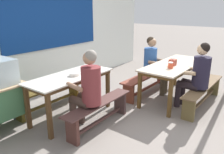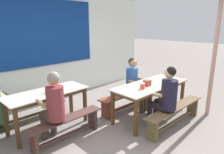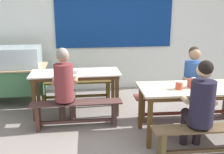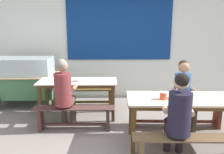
# 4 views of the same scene
# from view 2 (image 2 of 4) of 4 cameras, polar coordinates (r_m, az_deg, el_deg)

# --- Properties ---
(ground_plane) EXTENTS (40.00, 40.00, 0.00)m
(ground_plane) POSITION_cam_2_polar(r_m,az_deg,el_deg) (4.26, 2.99, -13.64)
(ground_plane) COLOR gray
(backdrop_wall) EXTENTS (6.65, 0.23, 3.03)m
(backdrop_wall) POSITION_cam_2_polar(r_m,az_deg,el_deg) (5.68, -15.90, 9.78)
(backdrop_wall) COLOR silver
(backdrop_wall) RESTS_ON ground_plane
(dining_table_far) EXTENTS (1.57, 0.64, 0.76)m
(dining_table_far) POSITION_cam_2_polar(r_m,az_deg,el_deg) (4.11, -17.71, -5.13)
(dining_table_far) COLOR silver
(dining_table_far) RESTS_ON ground_plane
(dining_table_near) EXTENTS (1.88, 0.79, 0.76)m
(dining_table_near) POSITION_cam_2_polar(r_m,az_deg,el_deg) (4.49, 10.81, -2.86)
(dining_table_near) COLOR beige
(dining_table_near) RESTS_ON ground_plane
(bench_far_back) EXTENTS (1.54, 0.29, 0.42)m
(bench_far_back) POSITION_cam_2_polar(r_m,az_deg,el_deg) (4.76, -20.90, -7.61)
(bench_far_back) COLOR brown
(bench_far_back) RESTS_ON ground_plane
(bench_far_front) EXTENTS (1.44, 0.27, 0.42)m
(bench_far_front) POSITION_cam_2_polar(r_m,az_deg,el_deg) (3.78, -12.66, -13.31)
(bench_far_front) COLOR #4C302D
(bench_far_front) RESTS_ON ground_plane
(bench_near_back) EXTENTS (1.78, 0.35, 0.42)m
(bench_near_back) POSITION_cam_2_polar(r_m,az_deg,el_deg) (4.97, 4.85, -5.67)
(bench_near_back) COLOR brown
(bench_near_back) RESTS_ON ground_plane
(bench_near_front) EXTENTS (1.77, 0.31, 0.42)m
(bench_near_front) POSITION_cam_2_polar(r_m,az_deg,el_deg) (4.33, 17.22, -9.67)
(bench_near_front) COLOR brown
(bench_near_front) RESTS_ON ground_plane
(person_right_near_table) EXTENTS (0.42, 0.55, 1.25)m
(person_right_near_table) POSITION_cam_2_polar(r_m,az_deg,el_deg) (4.87, 6.36, -1.26)
(person_right_near_table) COLOR #453B2B
(person_right_near_table) RESTS_ON ground_plane
(person_left_back_turned) EXTENTS (0.42, 0.54, 1.29)m
(person_left_back_turned) POSITION_cam_2_polar(r_m,az_deg,el_deg) (3.57, -16.01, -7.40)
(person_left_back_turned) COLOR #4C372F
(person_left_back_turned) RESTS_ON ground_plane
(person_near_front) EXTENTS (0.45, 0.58, 1.28)m
(person_near_front) POSITION_cam_2_polar(r_m,az_deg,el_deg) (3.98, 14.76, -5.07)
(person_near_front) COLOR #271F25
(person_near_front) RESTS_ON ground_plane
(tissue_box) EXTENTS (0.14, 0.12, 0.15)m
(tissue_box) POSITION_cam_2_polar(r_m,az_deg,el_deg) (4.32, 9.81, -1.62)
(tissue_box) COLOR #9D4030
(tissue_box) RESTS_ON dining_table_near
(condiment_jar) EXTENTS (0.10, 0.10, 0.12)m
(condiment_jar) POSITION_cam_2_polar(r_m,az_deg,el_deg) (4.10, 8.54, -2.51)
(condiment_jar) COLOR #DA4B2C
(condiment_jar) RESTS_ON dining_table_near
(soup_bowl) EXTENTS (0.17, 0.17, 0.05)m
(soup_bowl) POSITION_cam_2_polar(r_m,az_deg,el_deg) (4.03, -17.01, -3.81)
(soup_bowl) COLOR silver
(soup_bowl) RESTS_ON dining_table_far
(wooden_support_post) EXTENTS (0.09, 0.09, 2.57)m
(wooden_support_post) POSITION_cam_2_polar(r_m,az_deg,el_deg) (4.91, 26.63, 4.55)
(wooden_support_post) COLOR tan
(wooden_support_post) RESTS_ON ground_plane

